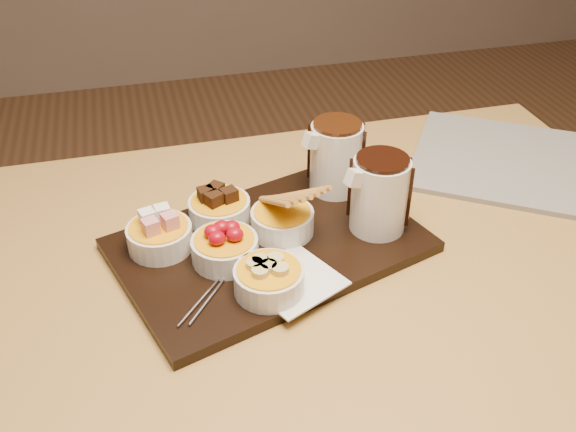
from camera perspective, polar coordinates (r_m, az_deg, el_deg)
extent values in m
cube|color=#AB823F|center=(1.02, 2.42, -4.06)|extent=(1.20, 0.80, 0.04)
cylinder|color=#AB823F|center=(1.53, -22.06, -10.10)|extent=(0.06, 0.06, 0.71)
cylinder|color=#AB823F|center=(1.69, 16.50, -3.73)|extent=(0.06, 0.06, 0.71)
cube|color=black|center=(1.01, -1.65, -2.61)|extent=(0.53, 0.42, 0.02)
cube|color=white|center=(0.93, 0.45, -5.71)|extent=(0.16, 0.16, 0.00)
cylinder|color=silver|center=(1.00, -11.31, -1.87)|extent=(0.10, 0.10, 0.04)
cylinder|color=silver|center=(1.04, -6.10, 0.47)|extent=(0.10, 0.10, 0.04)
cylinder|color=silver|center=(0.96, -5.63, -3.00)|extent=(0.10, 0.10, 0.04)
cylinder|color=silver|center=(1.01, -0.51, -0.51)|extent=(0.10, 0.10, 0.04)
cylinder|color=silver|center=(0.90, -1.70, -5.75)|extent=(0.10, 0.10, 0.04)
cylinder|color=silver|center=(1.01, 8.13, 1.84)|extent=(0.11, 0.11, 0.12)
cylinder|color=silver|center=(1.10, 4.28, 5.16)|extent=(0.11, 0.11, 0.12)
cube|color=beige|center=(1.31, 20.01, 4.42)|extent=(0.51, 0.48, 0.01)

